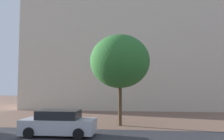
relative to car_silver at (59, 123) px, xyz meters
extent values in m
cube|color=beige|center=(2.60, 19.43, 8.09)|extent=(26.20, 10.28, 17.66)
cylinder|color=beige|center=(-9.01, 15.79, 9.66)|extent=(2.80, 2.80, 20.82)
cylinder|color=beige|center=(14.20, 15.79, 9.99)|extent=(2.80, 2.80, 21.48)
cube|color=#B2B2BC|center=(0.00, 0.00, -0.15)|extent=(4.47, 1.80, 0.85)
cube|color=black|center=(0.00, 0.00, 0.54)|extent=(2.50, 1.58, 0.53)
cylinder|color=black|center=(-1.47, -0.90, -0.43)|extent=(0.64, 0.22, 0.64)
cylinder|color=black|center=(-1.47, 0.90, -0.43)|extent=(0.64, 0.22, 0.64)
cylinder|color=black|center=(1.47, -0.90, -0.43)|extent=(0.64, 0.22, 0.64)
cylinder|color=black|center=(1.47, 0.90, -0.43)|extent=(0.64, 0.22, 0.64)
cylinder|color=#4C3823|center=(3.48, 4.07, 0.82)|extent=(0.29, 0.29, 3.12)
ellipsoid|color=#2D6B2D|center=(3.48, 4.07, 4.25)|extent=(4.68, 4.68, 4.22)
camera|label=1|loc=(4.78, -13.79, 2.27)|focal=36.65mm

